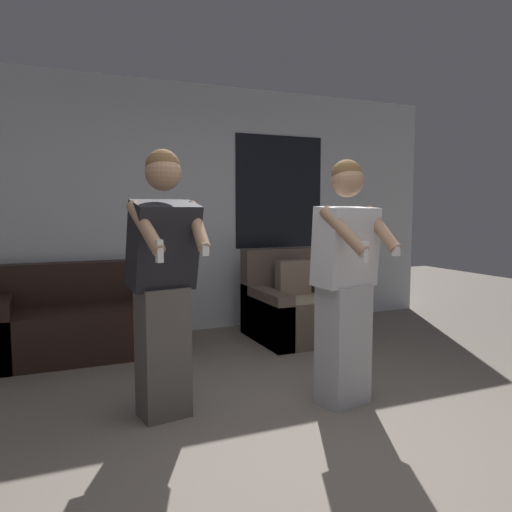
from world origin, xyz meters
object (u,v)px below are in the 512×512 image
at_px(person_right, 345,282).
at_px(armchair, 294,309).
at_px(couch, 84,322).
at_px(person_left, 163,283).

bearing_deg(person_right, armchair, 73.38).
bearing_deg(couch, person_left, -78.18).
xyz_separation_m(couch, person_right, (1.56, -2.01, 0.56)).
bearing_deg(person_left, armchair, 40.52).
distance_m(armchair, person_right, 1.88).
distance_m(couch, person_left, 1.88).
bearing_deg(armchair, couch, 172.10).
height_order(armchair, person_right, person_right).
height_order(armchair, person_left, person_left).
xyz_separation_m(couch, armchair, (2.07, -0.29, 0.01)).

